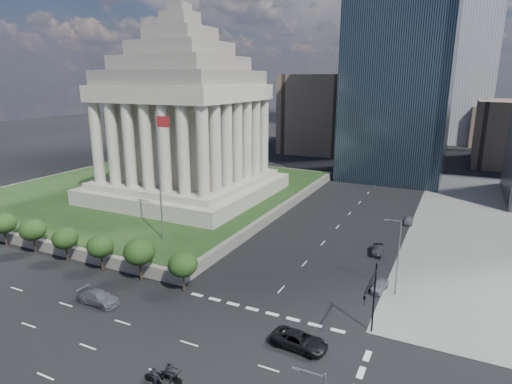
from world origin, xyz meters
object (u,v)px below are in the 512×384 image
Objects in this scene: war_memorial at (184,104)px; pickup_truck at (299,341)px; traffic_signal_ne at (371,295)px; motorcycle_trail at (154,376)px; parked_sedan_far at (408,220)px; parked_sedan_near at (379,286)px; parked_sedan_mid at (378,250)px; suv_grey at (99,297)px; street_lamp_north at (397,253)px; flagpole at (160,170)px; motorcycle_lead at (168,373)px.

war_memorial is 59.64m from pickup_truck.
motorcycle_trail is (-15.81, -15.14, -4.36)m from traffic_signal_ne.
parked_sedan_far is (45.50, 6.72, -20.73)m from war_memorial.
traffic_signal_ne is 22.32m from motorcycle_trail.
traffic_signal_ne is 41.29m from parked_sedan_far.
pickup_truck is 1.55× the size of parked_sedan_near.
pickup_truck is at bearing -100.94° from parked_sedan_mid.
suv_grey reaches higher than parked_sedan_far.
street_lamp_north is at bearing -25.92° from war_memorial.
traffic_signal_ne is 2.03× the size of parked_sedan_far.
pickup_truck is 14.56m from motorcycle_trail.
motorcycle_trail reaches higher than pickup_truck.
flagpole is 35.83m from parked_sedan_mid.
parked_sedan_mid reaches higher than parked_sedan_near.
pickup_truck is (-6.85, -15.66, -4.85)m from street_lamp_north.
parked_sedan_mid is 39.69m from motorcycle_lead.
parked_sedan_near is 0.96× the size of parked_sedan_far.
motorcycle_lead is (19.56, -24.67, -12.09)m from flagpole.
motorcycle_trail reaches higher than parked_sedan_mid.
street_lamp_north is 14.03m from parked_sedan_mid.
traffic_signal_ne reaches higher than parked_sedan_mid.
motorcycle_trail is at bearing -110.76° from parked_sedan_near.
flagpole is 2.50× the size of traffic_signal_ne.
suv_grey is (-25.01, -2.37, -0.00)m from pickup_truck.
war_memorial is at bearing 116.89° from flagpole.
pickup_truck is at bearing 55.40° from motorcycle_trail.
street_lamp_north is 17.77m from pickup_truck.
street_lamp_north is 3.62× the size of motorcycle_lead.
parked_sedan_near is 29.38m from motorcycle_lead.
parked_sedan_mid is at bearing 98.40° from traffic_signal_ne.
motorcycle_trail is (-14.81, -56.16, 0.21)m from parked_sedan_far.
traffic_signal_ne is 2.11× the size of parked_sedan_near.
parked_sedan_mid is (43.00, -10.61, -20.70)m from war_memorial.
flagpole reaches higher than pickup_truck.
motorcycle_lead reaches higher than suv_grey.
suv_grey is at bearing 149.53° from motorcycle_lead.
flagpole is 2.00× the size of street_lamp_north.
war_memorial is at bearing 117.80° from motorcycle_lead.
parked_sedan_near is (45.50, -22.72, -20.75)m from war_memorial.
street_lamp_north is 31.61m from motorcycle_trail.
motorcycle_lead is at bearing -51.59° from flagpole.
pickup_truck reaches higher than parked_sedan_near.
traffic_signal_ne is 1.88× the size of parked_sedan_mid.
parked_sedan_mid is 40.74m from motorcycle_trail.
street_lamp_north is at bearing -0.45° from parked_sedan_near.
parked_sedan_near is at bearing 171.31° from street_lamp_north.
flagpole is 36.69m from traffic_signal_ne.
parked_sedan_far is (2.50, 17.33, -0.03)m from parked_sedan_mid.
traffic_signal_ne is 12.51m from parked_sedan_near.
war_memorial is 10.28× the size of parked_sedan_near.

